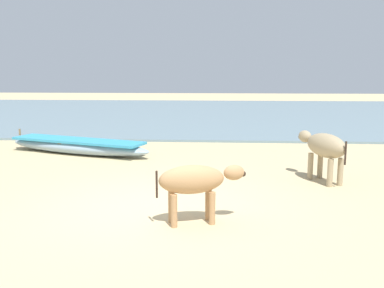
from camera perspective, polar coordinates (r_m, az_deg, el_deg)
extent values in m
plane|color=tan|center=(7.77, -5.02, -8.34)|extent=(80.00, 80.00, 0.00)
cube|color=slate|center=(24.50, 0.96, 4.17)|extent=(60.00, 20.00, 0.08)
ellipsoid|color=#8CA5B7|center=(13.01, -15.03, -0.33)|extent=(4.79, 2.38, 0.42)
cube|color=#3399BF|center=(12.98, -15.06, 0.46)|extent=(4.24, 2.18, 0.07)
cube|color=olive|center=(13.21, -16.28, 0.28)|extent=(0.35, 0.74, 0.04)
cylinder|color=olive|center=(14.40, -22.01, 1.50)|extent=(0.06, 0.06, 0.20)
ellipsoid|color=tan|center=(9.66, 17.48, -0.20)|extent=(0.91, 1.28, 0.52)
ellipsoid|color=tan|center=(10.28, 14.86, 0.99)|extent=(0.37, 0.45, 0.28)
sphere|color=#2D2119|center=(10.42, 14.31, 0.95)|extent=(0.14, 0.14, 0.11)
cylinder|color=tan|center=(9.96, 15.53, -2.86)|extent=(0.12, 0.12, 0.59)
cylinder|color=tan|center=(10.11, 16.74, -2.73)|extent=(0.12, 0.12, 0.59)
cylinder|color=tan|center=(9.42, 17.96, -3.69)|extent=(0.12, 0.12, 0.59)
cylinder|color=tan|center=(9.57, 19.19, -3.54)|extent=(0.12, 0.12, 0.59)
cylinder|color=#2D2119|center=(9.19, 19.82, -1.16)|extent=(0.04, 0.04, 0.49)
ellipsoid|color=tan|center=(6.73, -0.05, -4.76)|extent=(1.13, 0.69, 0.46)
ellipsoid|color=tan|center=(6.89, 5.63, -3.81)|extent=(0.39, 0.30, 0.25)
sphere|color=#2D2119|center=(6.95, 6.83, -3.97)|extent=(0.12, 0.12, 0.10)
cylinder|color=tan|center=(7.03, 2.20, -8.00)|extent=(0.11, 0.11, 0.53)
cylinder|color=tan|center=(6.82, 2.69, -8.57)|extent=(0.11, 0.11, 0.53)
cylinder|color=tan|center=(6.91, -2.76, -8.33)|extent=(0.11, 0.11, 0.53)
cylinder|color=tan|center=(6.70, -2.43, -8.93)|extent=(0.11, 0.11, 0.53)
cylinder|color=#2D2119|center=(6.65, -4.74, -5.40)|extent=(0.03, 0.03, 0.43)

